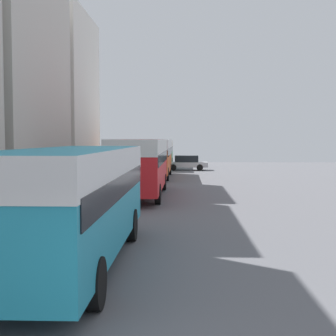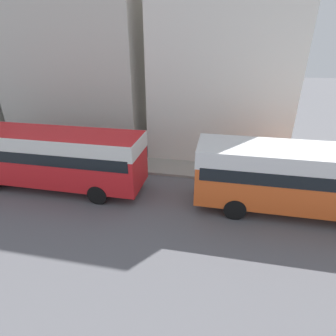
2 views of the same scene
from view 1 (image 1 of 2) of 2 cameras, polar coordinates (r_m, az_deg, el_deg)
building_end_row at (r=35.76m, az=-14.21°, el=8.19°), size 5.74×8.87×12.26m
bus_lead at (r=11.82m, az=-11.53°, el=-2.66°), size 2.52×9.55×2.94m
bus_following at (r=25.84m, az=-3.38°, el=1.04°), size 2.57×10.10×3.16m
bus_third_in_line at (r=38.53m, az=-1.71°, el=1.86°), size 2.65×9.84×3.14m
bus_rear at (r=50.61m, az=-0.97°, el=2.16°), size 2.52×10.78×2.98m
car_crossing at (r=47.66m, az=2.27°, el=0.67°), size 4.29×1.89×1.50m
pedestrian_near_curb at (r=27.89m, az=-9.04°, el=-1.06°), size 0.34×0.34×1.57m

